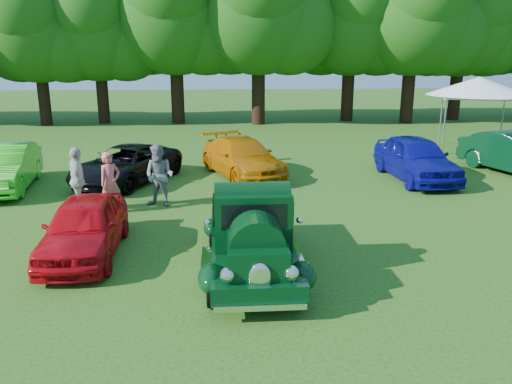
{
  "coord_description": "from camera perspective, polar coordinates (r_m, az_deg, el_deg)",
  "views": [
    {
      "loc": [
        -0.37,
        -10.54,
        4.55
      ],
      "look_at": [
        0.53,
        2.0,
        1.1
      ],
      "focal_mm": 35.0,
      "sensor_mm": 36.0,
      "label": 1
    }
  ],
  "objects": [
    {
      "name": "back_car_blue",
      "position": [
        19.73,
        17.79,
        3.73
      ],
      "size": [
        2.13,
        4.91,
        1.65
      ],
      "primitive_type": "imported",
      "rotation": [
        0.0,
        0.0,
        0.04
      ],
      "color": "#0B0B7F",
      "rests_on": "ground"
    },
    {
      "name": "canopy_tent",
      "position": [
        26.51,
        24.09,
        10.93
      ],
      "size": [
        6.15,
        6.15,
        3.57
      ],
      "rotation": [
        0.0,
        0.0,
        -0.36
      ],
      "color": "white",
      "rests_on": "ground"
    },
    {
      "name": "ground",
      "position": [
        11.49,
        -1.95,
        -8.0
      ],
      "size": [
        120.0,
        120.0,
        0.0
      ],
      "primitive_type": "plane",
      "color": "#244710",
      "rests_on": "ground"
    },
    {
      "name": "back_car_black",
      "position": [
        18.91,
        -14.59,
        3.04
      ],
      "size": [
        4.11,
        5.38,
        1.36
      ],
      "primitive_type": "imported",
      "rotation": [
        0.0,
        0.0,
        -0.44
      ],
      "color": "black",
      "rests_on": "ground"
    },
    {
      "name": "spectator_pink",
      "position": [
        15.29,
        -16.31,
        0.99
      ],
      "size": [
        0.79,
        0.79,
        1.84
      ],
      "primitive_type": "imported",
      "rotation": [
        0.0,
        0.0,
        0.78
      ],
      "color": "#DF5F5C",
      "rests_on": "ground"
    },
    {
      "name": "tree_line",
      "position": [
        35.04,
        -2.45,
        19.17
      ],
      "size": [
        63.87,
        9.42,
        11.39
      ],
      "color": "#311B10",
      "rests_on": "ground"
    },
    {
      "name": "hero_pickup",
      "position": [
        10.81,
        -0.49,
        -4.92
      ],
      "size": [
        2.22,
        4.77,
        1.86
      ],
      "color": "black",
      "rests_on": "ground"
    },
    {
      "name": "red_convertible",
      "position": [
        12.34,
        -19.01,
        -3.78
      ],
      "size": [
        1.72,
        4.05,
        1.37
      ],
      "primitive_type": "imported",
      "rotation": [
        0.0,
        0.0,
        0.03
      ],
      "color": "#BA0710",
      "rests_on": "ground"
    },
    {
      "name": "back_car_lime",
      "position": [
        19.45,
        -26.75,
        2.49
      ],
      "size": [
        2.32,
        4.88,
        1.54
      ],
      "primitive_type": "imported",
      "rotation": [
        0.0,
        0.0,
        0.15
      ],
      "color": "green",
      "rests_on": "ground"
    },
    {
      "name": "back_car_orange",
      "position": [
        19.39,
        -1.59,
        3.97
      ],
      "size": [
        3.65,
        5.4,
        1.45
      ],
      "primitive_type": "imported",
      "rotation": [
        0.0,
        0.0,
        0.36
      ],
      "color": "#B86706",
      "rests_on": "ground"
    },
    {
      "name": "spectator_white",
      "position": [
        15.66,
        -19.72,
        1.28
      ],
      "size": [
        0.79,
        1.24,
        1.97
      ],
      "primitive_type": "imported",
      "rotation": [
        0.0,
        0.0,
        1.86
      ],
      "color": "beige",
      "rests_on": "ground"
    },
    {
      "name": "spectator_grey",
      "position": [
        15.65,
        -10.97,
        1.85
      ],
      "size": [
        1.15,
        1.03,
        1.94
      ],
      "primitive_type": "imported",
      "rotation": [
        0.0,
        0.0,
        -0.37
      ],
      "color": "gray",
      "rests_on": "ground"
    }
  ]
}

